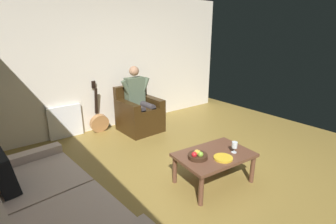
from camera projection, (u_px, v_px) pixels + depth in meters
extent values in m
plane|color=olive|center=(208.00, 179.00, 3.42)|extent=(6.46, 6.46, 0.00)
cube|color=silver|center=(114.00, 63.00, 5.06)|extent=(5.62, 0.06, 2.66)
cube|color=#33210D|center=(140.00, 121.00, 5.04)|extent=(0.75, 0.79, 0.41)
cube|color=#33210D|center=(141.00, 109.00, 4.92)|extent=(0.45, 0.66, 0.10)
cube|color=#33210D|center=(151.00, 103.00, 5.12)|extent=(0.18, 0.77, 0.24)
cube|color=#33210D|center=(127.00, 108.00, 4.77)|extent=(0.18, 0.77, 0.24)
cube|color=#33210D|center=(131.00, 96.00, 5.14)|extent=(0.73, 0.15, 0.48)
cube|color=#52624B|center=(135.00, 91.00, 4.97)|extent=(0.39, 0.19, 0.56)
sphere|color=#A87A5B|center=(134.00, 71.00, 4.85)|extent=(0.19, 0.19, 0.19)
cylinder|color=#393336|center=(147.00, 105.00, 4.96)|extent=(0.15, 0.46, 0.13)
cylinder|color=#393336|center=(154.00, 121.00, 4.87)|extent=(0.12, 0.12, 0.51)
cylinder|color=#52624B|center=(145.00, 84.00, 5.03)|extent=(0.20, 0.10, 0.29)
cylinder|color=#393336|center=(137.00, 108.00, 4.82)|extent=(0.15, 0.46, 0.13)
cylinder|color=#393336|center=(144.00, 124.00, 4.73)|extent=(0.12, 0.12, 0.51)
cylinder|color=#52624B|center=(126.00, 87.00, 4.77)|extent=(0.20, 0.10, 0.29)
cube|color=beige|center=(18.00, 164.00, 2.76)|extent=(0.94, 0.23, 0.20)
cube|color=beige|center=(39.00, 183.00, 2.49)|extent=(0.86, 0.86, 0.11)
cube|color=black|center=(2.00, 172.00, 2.24)|extent=(0.22, 0.42, 0.37)
cube|color=brown|center=(215.00, 155.00, 3.23)|extent=(1.03, 0.73, 0.04)
cylinder|color=brown|center=(252.00, 169.00, 3.30)|extent=(0.06, 0.06, 0.38)
cylinder|color=brown|center=(201.00, 191.00, 2.85)|extent=(0.06, 0.06, 0.38)
cylinder|color=brown|center=(223.00, 153.00, 3.74)|extent=(0.06, 0.06, 0.38)
cylinder|color=brown|center=(175.00, 169.00, 3.29)|extent=(0.06, 0.06, 0.38)
cylinder|color=#AB7646|center=(99.00, 123.00, 4.97)|extent=(0.37, 0.16, 0.38)
cylinder|color=black|center=(100.00, 123.00, 4.93)|extent=(0.10, 0.02, 0.10)
cube|color=black|center=(96.00, 101.00, 4.89)|extent=(0.05, 0.12, 0.53)
cube|color=black|center=(93.00, 84.00, 4.83)|extent=(0.07, 0.05, 0.14)
cube|color=white|center=(65.00, 122.00, 4.69)|extent=(0.61, 0.06, 0.62)
cylinder|color=silver|center=(234.00, 152.00, 3.25)|extent=(0.07, 0.07, 0.01)
cylinder|color=silver|center=(234.00, 150.00, 3.24)|extent=(0.01, 0.01, 0.06)
cylinder|color=silver|center=(235.00, 145.00, 3.22)|extent=(0.07, 0.07, 0.08)
cylinder|color=#590C19|center=(234.00, 146.00, 3.23)|extent=(0.06, 0.06, 0.03)
cylinder|color=#372215|center=(198.00, 156.00, 3.10)|extent=(0.25, 0.25, 0.05)
sphere|color=red|center=(194.00, 155.00, 3.05)|extent=(0.07, 0.07, 0.07)
sphere|color=#78A532|center=(201.00, 154.00, 3.05)|extent=(0.07, 0.07, 0.07)
sphere|color=gold|center=(198.00, 153.00, 3.09)|extent=(0.07, 0.07, 0.07)
sphere|color=gold|center=(197.00, 152.00, 3.10)|extent=(0.07, 0.07, 0.07)
cylinder|color=gold|center=(223.00, 158.00, 3.08)|extent=(0.24, 0.24, 0.02)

